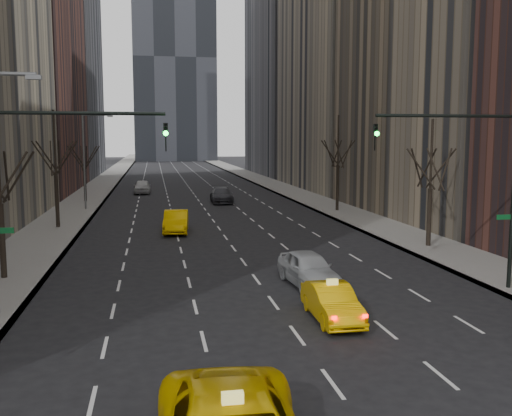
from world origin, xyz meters
TOP-DOWN VIEW (x-y plane):
  - sidewalk_left at (-12.25, 70.00)m, footprint 4.50×320.00m
  - sidewalk_right at (12.25, 70.00)m, footprint 4.50×320.00m
  - bld_left_far at (-21.50, 66.00)m, footprint 14.00×28.00m
  - bld_left_deep at (-21.50, 96.00)m, footprint 14.00×30.00m
  - bld_right_deep at (21.50, 95.00)m, footprint 14.00×30.00m
  - tree_lw_b at (-12.00, 18.00)m, footprint 3.36×3.50m
  - tree_lw_c at (-12.00, 34.00)m, footprint 3.36×3.50m
  - tree_lw_d at (-12.00, 52.00)m, footprint 3.36×3.50m
  - tree_rw_b at (12.00, 22.00)m, footprint 3.36×3.50m
  - tree_rw_c at (12.00, 40.00)m, footprint 3.36×3.50m
  - traffic_mast_left at (-9.11, 12.00)m, footprint 6.69×0.39m
  - traffic_mast_right at (9.11, 12.00)m, footprint 6.69×0.39m
  - streetlight_far at (-10.84, 45.00)m, footprint 2.83×0.22m
  - taxi_sedan at (1.70, 9.42)m, footprint 1.47×4.12m
  - silver_sedan_ahead at (2.20, 14.52)m, footprint 2.31×4.83m
  - far_taxi at (-3.26, 30.72)m, footprint 2.08×4.98m
  - far_suv_grey at (2.24, 49.14)m, footprint 2.37×5.54m
  - far_car_white at (-6.21, 60.89)m, footprint 2.05×4.93m

SIDE VIEW (x-z plane):
  - sidewalk_left at x=-12.25m, z-range 0.00..0.15m
  - sidewalk_right at x=12.25m, z-range 0.00..0.15m
  - taxi_sedan at x=1.70m, z-range 0.00..1.35m
  - far_suv_grey at x=2.24m, z-range 0.00..1.59m
  - silver_sedan_ahead at x=2.20m, z-range 0.00..1.59m
  - far_taxi at x=-3.26m, z-range 0.00..1.60m
  - far_car_white at x=-6.21m, z-range 0.00..1.67m
  - tree_lw_d at x=-12.00m, z-range -0.12..7.24m
  - tree_lw_b at x=-12.00m, z-range -0.19..7.63m
  - tree_rw_b at x=12.00m, z-range -0.19..7.63m
  - tree_lw_c at x=-12.00m, z-range -0.33..8.41m
  - tree_rw_c at x=12.00m, z-range -0.33..8.41m
  - traffic_mast_left at x=-9.11m, z-range 1.49..9.49m
  - traffic_mast_right at x=9.11m, z-range 1.49..9.49m
  - streetlight_far at x=-10.84m, z-range 1.12..10.12m
  - bld_left_far at x=-21.50m, z-range 0.00..44.00m
  - bld_right_deep at x=21.50m, z-range 0.00..58.00m
  - bld_left_deep at x=-21.50m, z-range 0.00..60.00m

